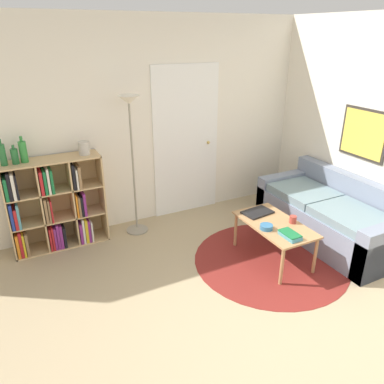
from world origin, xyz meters
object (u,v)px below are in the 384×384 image
at_px(bottle_left, 2,155).
at_px(floor_lamp, 131,127).
at_px(cup, 293,219).
at_px(bottle_right, 23,151).
at_px(couch, 332,216).
at_px(bottle_middle, 15,156).
at_px(coffee_table, 274,227).
at_px(bowl, 266,227).
at_px(bookshelf, 53,207).
at_px(vase_on_shelf, 84,148).
at_px(laptop, 257,212).

bearing_deg(bottle_left, floor_lamp, -3.39).
height_order(cup, bottle_right, bottle_right).
distance_m(couch, bottle_middle, 3.74).
xyz_separation_m(coffee_table, bowl, (-0.16, -0.06, 0.07)).
relative_size(coffee_table, bottle_right, 3.25).
bearing_deg(coffee_table, bookshelf, 146.51).
distance_m(floor_lamp, coffee_table, 2.00).
bearing_deg(floor_lamp, bottle_right, 175.10).
height_order(coffee_table, cup, cup).
height_order(bookshelf, bottle_right, bottle_right).
height_order(floor_lamp, vase_on_shelf, floor_lamp).
height_order(bookshelf, vase_on_shelf, vase_on_shelf).
bearing_deg(bookshelf, bottle_left, -178.69).
distance_m(cup, bottle_middle, 3.07).
distance_m(laptop, vase_on_shelf, 2.13).
xyz_separation_m(bottle_left, bottle_right, (0.20, 0.02, 0.00)).
relative_size(coffee_table, bottle_middle, 4.52).
height_order(bookshelf, bottle_middle, bottle_middle).
distance_m(floor_lamp, couch, 2.68).
distance_m(bookshelf, floor_lamp, 1.29).
bearing_deg(bowl, bottle_right, 145.72).
bearing_deg(bottle_left, couch, -20.74).
relative_size(bowl, bottle_left, 0.48).
distance_m(cup, vase_on_shelf, 2.48).
height_order(couch, bottle_left, bottle_left).
distance_m(floor_lamp, cup, 2.12).
xyz_separation_m(bookshelf, bowl, (1.96, -1.47, -0.03)).
bearing_deg(laptop, coffee_table, -85.81).
bearing_deg(cup, bookshelf, 147.25).
height_order(laptop, bottle_right, bottle_right).
distance_m(laptop, bottle_left, 2.84).
xyz_separation_m(couch, bottle_right, (-3.29, 1.34, 0.92)).
relative_size(bookshelf, couch, 0.60).
height_order(bowl, bottle_middle, bottle_middle).
height_order(couch, bowl, couch).
bearing_deg(floor_lamp, bottle_middle, 176.25).
relative_size(bowl, cup, 1.68).
relative_size(bowl, bottle_middle, 0.67).
relative_size(floor_lamp, cup, 21.10).
xyz_separation_m(floor_lamp, bowl, (0.99, -1.38, -0.89)).
height_order(bookshelf, coffee_table, bookshelf).
relative_size(bookshelf, bottle_left, 3.80).
bearing_deg(bottle_left, coffee_table, -28.85).
relative_size(cup, bottle_middle, 0.40).
bearing_deg(bottle_left, cup, -28.49).
distance_m(bottle_middle, bottle_right, 0.10).
distance_m(bowl, bottle_right, 2.72).
height_order(bowl, bottle_left, bottle_left).
bearing_deg(cup, couch, 11.10).
bearing_deg(laptop, cup, -61.22).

